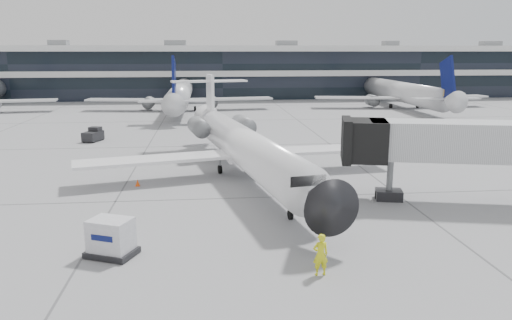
{
  "coord_description": "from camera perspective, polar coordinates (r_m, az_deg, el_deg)",
  "views": [
    {
      "loc": [
        -3.65,
        -33.72,
        10.18
      ],
      "look_at": [
        -0.19,
        0.56,
        2.6
      ],
      "focal_mm": 35.0,
      "sensor_mm": 36.0,
      "label": 1
    }
  ],
  "objects": [
    {
      "name": "bg_jet_center",
      "position": [
        89.4,
        -8.56,
        5.73
      ],
      "size": [
        32.0,
        40.0,
        9.6
      ],
      "primitive_type": null,
      "color": "silver",
      "rests_on": "ground"
    },
    {
      "name": "ground",
      "position": [
        35.41,
        0.4,
        -4.3
      ],
      "size": [
        220.0,
        220.0,
        0.0
      ],
      "primitive_type": "plane",
      "color": "gray",
      "rests_on": "ground"
    },
    {
      "name": "cargo_uld",
      "position": [
        26.41,
        -16.23,
        -8.55
      ],
      "size": [
        2.82,
        2.51,
        1.9
      ],
      "rotation": [
        0.0,
        0.0,
        -0.42
      ],
      "color": "black",
      "rests_on": "ground"
    },
    {
      "name": "regional_jet",
      "position": [
        40.96,
        -1.55,
        1.79
      ],
      "size": [
        26.69,
        33.27,
        7.71
      ],
      "rotation": [
        0.0,
        0.0,
        0.18
      ],
      "color": "white",
      "rests_on": "ground"
    },
    {
      "name": "jet_bridge",
      "position": [
        36.68,
        25.36,
        1.8
      ],
      "size": [
        17.77,
        7.11,
        5.74
      ],
      "rotation": [
        0.0,
        0.0,
        -0.23
      ],
      "color": "silver",
      "rests_on": "ground"
    },
    {
      "name": "bg_jet_right",
      "position": [
        96.15,
        16.12,
        5.84
      ],
      "size": [
        32.0,
        40.0,
        9.6
      ],
      "primitive_type": null,
      "color": "silver",
      "rests_on": "ground"
    },
    {
      "name": "ramp_worker",
      "position": [
        23.5,
        7.39,
        -10.67
      ],
      "size": [
        0.78,
        0.56,
        2.01
      ],
      "primitive_type": "imported",
      "rotation": [
        0.0,
        0.0,
        3.25
      ],
      "color": "yellow",
      "rests_on": "ground"
    },
    {
      "name": "far_tug",
      "position": [
        60.11,
        -18.1,
        2.73
      ],
      "size": [
        2.23,
        2.84,
        1.58
      ],
      "rotation": [
        0.0,
        0.0,
        -0.35
      ],
      "color": "black",
      "rests_on": "ground"
    },
    {
      "name": "traffic_cone",
      "position": [
        39.36,
        -13.38,
        -2.56
      ],
      "size": [
        0.44,
        0.44,
        0.52
      ],
      "rotation": [
        0.0,
        0.0,
        0.32
      ],
      "color": "#FE510D",
      "rests_on": "ground"
    },
    {
      "name": "terminal",
      "position": [
        115.89,
        -4.02,
        9.81
      ],
      "size": [
        170.0,
        22.0,
        10.0
      ],
      "primitive_type": "cube",
      "color": "black",
      "rests_on": "ground"
    }
  ]
}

